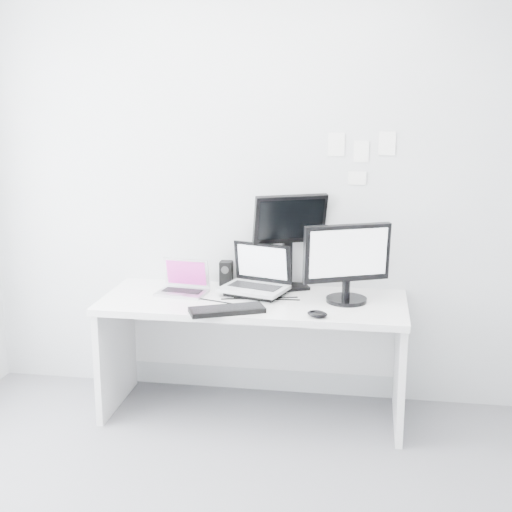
% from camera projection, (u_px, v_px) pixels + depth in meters
% --- Properties ---
extents(back_wall, '(3.60, 0.00, 3.60)m').
position_uv_depth(back_wall, '(262.00, 187.00, 4.41)').
color(back_wall, '#B5B7BA').
rests_on(back_wall, ground).
extents(desk, '(1.80, 0.70, 0.73)m').
position_uv_depth(desk, '(253.00, 357.00, 4.30)').
color(desk, white).
rests_on(desk, ground).
extents(macbook, '(0.31, 0.25, 0.22)m').
position_uv_depth(macbook, '(181.00, 277.00, 4.30)').
color(macbook, '#ABAAAF').
rests_on(macbook, desk).
extents(speaker, '(0.09, 0.09, 0.15)m').
position_uv_depth(speaker, '(226.00, 273.00, 4.51)').
color(speaker, black).
rests_on(speaker, desk).
extents(dell_laptop, '(0.44, 0.39, 0.31)m').
position_uv_depth(dell_laptop, '(254.00, 270.00, 4.26)').
color(dell_laptop, '#AAADB1').
rests_on(dell_laptop, desk).
extents(rear_monitor, '(0.48, 0.33, 0.61)m').
position_uv_depth(rear_monitor, '(289.00, 240.00, 4.38)').
color(rear_monitor, black).
rests_on(rear_monitor, desk).
extents(samsung_monitor, '(0.57, 0.43, 0.48)m').
position_uv_depth(samsung_monitor, '(348.00, 262.00, 4.12)').
color(samsung_monitor, black).
rests_on(samsung_monitor, desk).
extents(keyboard, '(0.44, 0.31, 0.03)m').
position_uv_depth(keyboard, '(227.00, 310.00, 3.97)').
color(keyboard, black).
rests_on(keyboard, desk).
extents(mouse, '(0.14, 0.11, 0.04)m').
position_uv_depth(mouse, '(317.00, 314.00, 3.89)').
color(mouse, black).
rests_on(mouse, desk).
extents(wall_note_0, '(0.10, 0.00, 0.14)m').
position_uv_depth(wall_note_0, '(336.00, 144.00, 4.27)').
color(wall_note_0, white).
rests_on(wall_note_0, back_wall).
extents(wall_note_1, '(0.09, 0.00, 0.13)m').
position_uv_depth(wall_note_1, '(361.00, 151.00, 4.26)').
color(wall_note_1, white).
rests_on(wall_note_1, back_wall).
extents(wall_note_2, '(0.10, 0.00, 0.14)m').
position_uv_depth(wall_note_2, '(387.00, 143.00, 4.22)').
color(wall_note_2, white).
rests_on(wall_note_2, back_wall).
extents(wall_note_3, '(0.11, 0.00, 0.08)m').
position_uv_depth(wall_note_3, '(357.00, 178.00, 4.30)').
color(wall_note_3, white).
rests_on(wall_note_3, back_wall).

